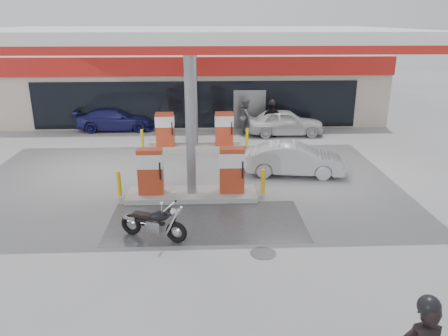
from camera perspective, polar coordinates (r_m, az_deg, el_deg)
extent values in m
plane|color=gray|center=(13.60, -4.42, -7.04)|extent=(90.00, 90.00, 0.00)
cube|color=#4C4C4F|center=(13.59, -2.29, -7.01)|extent=(6.00, 3.00, 0.00)
cylinder|color=#38383A|center=(11.92, 5.14, -11.04)|extent=(0.70, 0.70, 0.01)
cube|color=#B4AB97|center=(28.50, -3.58, 10.92)|extent=(22.00, 8.00, 4.00)
cube|color=black|center=(24.62, -3.69, 8.24)|extent=(18.00, 0.10, 2.60)
cube|color=red|center=(24.25, -3.80, 13.09)|extent=(22.00, 0.25, 1.00)
cube|color=navy|center=(25.06, 12.84, 12.86)|extent=(3.50, 0.12, 0.80)
cube|color=gray|center=(24.76, 3.34, 7.60)|extent=(1.80, 0.14, 2.20)
cube|color=silver|center=(17.25, -4.38, 16.73)|extent=(16.00, 10.00, 0.60)
cube|color=red|center=(12.31, -5.02, 15.03)|extent=(16.00, 0.12, 0.24)
cube|color=red|center=(22.20, -3.99, 16.75)|extent=(16.00, 0.12, 0.24)
cylinder|color=gray|center=(14.62, -4.45, 5.61)|extent=(0.32, 0.32, 5.00)
cylinder|color=gray|center=(20.51, -3.95, 9.46)|extent=(0.32, 0.32, 5.00)
cube|color=#9E9E99|center=(15.39, -4.21, -3.48)|extent=(4.50, 1.30, 0.18)
cube|color=#A6341B|center=(15.18, -9.58, -0.43)|extent=(0.85, 0.48, 1.60)
cube|color=#A6341B|center=(15.09, 1.03, -0.28)|extent=(0.85, 0.48, 1.60)
cube|color=silver|center=(15.06, -9.66, 1.01)|extent=(0.88, 0.52, 0.50)
cube|color=silver|center=(14.97, 1.04, 1.17)|extent=(0.88, 0.52, 0.50)
cylinder|color=gold|center=(15.51, -13.53, -2.02)|extent=(0.14, 0.14, 0.90)
cylinder|color=gold|center=(15.35, 5.12, -1.77)|extent=(0.14, 0.14, 0.90)
cube|color=#9E9E99|center=(21.06, -3.80, 2.74)|extent=(4.50, 1.30, 0.18)
cube|color=#A6341B|center=(20.91, -7.70, 5.01)|extent=(0.85, 0.48, 1.60)
cube|color=#A6341B|center=(20.85, 0.01, 5.14)|extent=(0.85, 0.48, 1.60)
cube|color=silver|center=(20.82, -7.75, 6.08)|extent=(0.88, 0.52, 0.50)
cube|color=silver|center=(20.75, 0.01, 6.21)|extent=(0.88, 0.52, 0.50)
cylinder|color=gold|center=(21.15, -10.63, 3.78)|extent=(0.14, 0.14, 0.90)
cylinder|color=gold|center=(21.03, 3.02, 4.00)|extent=(0.14, 0.14, 0.90)
torus|color=black|center=(12.33, -6.22, -8.34)|extent=(0.64, 0.38, 0.63)
torus|color=black|center=(12.98, -12.03, -7.21)|extent=(0.64, 0.38, 0.63)
cube|color=gray|center=(12.59, -9.05, -7.46)|extent=(0.48, 0.39, 0.31)
cube|color=black|center=(12.61, -9.71, -6.91)|extent=(0.91, 0.46, 0.08)
ellipsoid|color=black|center=(12.37, -8.49, -6.19)|extent=(0.67, 0.53, 0.29)
cube|color=black|center=(12.64, -10.59, -6.07)|extent=(0.63, 0.45, 0.10)
cylinder|color=silver|center=(12.11, -7.24, -5.07)|extent=(0.34, 0.75, 0.04)
sphere|color=silver|center=(12.10, -6.68, -5.71)|extent=(0.19, 0.19, 0.19)
cylinder|color=silver|center=(12.99, -10.77, -7.21)|extent=(0.91, 0.44, 0.08)
imported|color=silver|center=(23.71, 7.95, 5.95)|extent=(4.11, 1.67, 1.40)
imported|color=slate|center=(23.66, 2.93, 6.74)|extent=(0.88, 1.05, 1.93)
imported|color=#B4B8BC|center=(17.62, 9.12, 1.16)|extent=(4.05, 1.90, 1.28)
imported|color=navy|center=(25.30, -13.96, 6.23)|extent=(4.35, 1.83, 1.26)
imported|color=#95979C|center=(27.46, 10.58, 7.45)|extent=(5.01, 3.37, 1.27)
imported|color=black|center=(23.25, 6.27, 6.34)|extent=(1.11, 0.52, 1.85)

